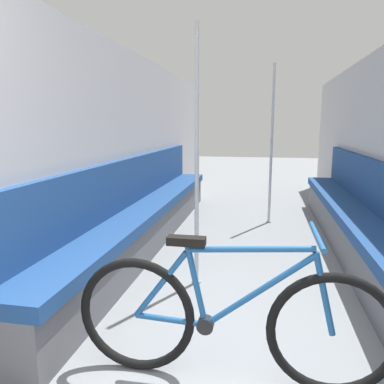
{
  "coord_description": "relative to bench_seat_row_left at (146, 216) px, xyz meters",
  "views": [
    {
      "loc": [
        0.16,
        -0.65,
        1.37
      ],
      "look_at": [
        -0.57,
        3.14,
        0.66
      ],
      "focal_mm": 35.0,
      "sensor_mm": 36.0,
      "label": 1
    }
  ],
  "objects": [
    {
      "name": "bench_seat_row_left",
      "position": [
        0.0,
        0.0,
        0.0
      ],
      "size": [
        0.43,
        4.93,
        1.0
      ],
      "color": "#5B5B60",
      "rests_on": "ground"
    },
    {
      "name": "grab_pole_near",
      "position": [
        0.76,
        -0.96,
        0.72
      ],
      "size": [
        0.08,
        0.08,
        2.15
      ],
      "color": "gray",
      "rests_on": "ground"
    },
    {
      "name": "bicycle",
      "position": [
        1.15,
        -2.17,
        0.02
      ],
      "size": [
        1.69,
        0.46,
        0.85
      ],
      "rotation": [
        0.0,
        0.0,
        0.32
      ],
      "color": "black",
      "rests_on": "ground"
    },
    {
      "name": "wall_left",
      "position": [
        -0.24,
        -0.16,
        0.76
      ],
      "size": [
        0.1,
        9.56,
        2.17
      ],
      "primitive_type": "cube",
      "color": "#B2B2B7",
      "rests_on": "ground"
    },
    {
      "name": "bench_seat_row_right",
      "position": [
        2.28,
        0.0,
        0.0
      ],
      "size": [
        0.43,
        4.93,
        1.0
      ],
      "color": "#5B5B60",
      "rests_on": "ground"
    },
    {
      "name": "grab_pole_far",
      "position": [
        1.39,
        1.23,
        0.72
      ],
      "size": [
        0.08,
        0.08,
        2.15
      ],
      "color": "gray",
      "rests_on": "ground"
    }
  ]
}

